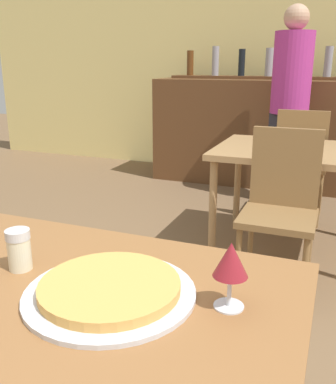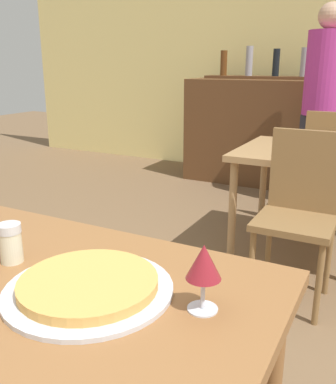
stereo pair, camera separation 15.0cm
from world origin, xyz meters
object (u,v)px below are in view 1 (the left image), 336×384
Objects in this scene: pizza_tray at (110,289)px; chair_far_side_back at (301,158)px; person_standing at (290,100)px; cheese_shaker at (19,249)px; chair_far_side_front at (281,201)px; wine_glass at (231,262)px.

chair_far_side_back is at bearing 85.45° from pizza_tray.
person_standing is at bearing 89.27° from pizza_tray.
chair_far_side_back is at bearing -71.12° from person_standing.
chair_far_side_front is at bearing 71.26° from cheese_shaker.
person_standing reaches higher than cheese_shaker.
pizza_tray is at bearing 85.45° from chair_far_side_back.
chair_far_side_front reaches higher than wine_glass.
cheese_shaker is at bearing 79.25° from chair_far_side_back.
person_standing is at bearing 94.27° from wine_glass.
chair_far_side_front is 1.50m from wine_glass.
chair_far_side_front reaches higher than pizza_tray.
person_standing reaches higher than chair_far_side_front.
person_standing reaches higher than chair_far_side_back.
chair_far_side_front is at bearing 92.39° from wine_glass.
chair_far_side_front is 2.24× the size of pizza_tray.
chair_far_side_back reaches higher than cheese_shaker.
pizza_tray is (-0.21, -1.53, 0.21)m from chair_far_side_front.
chair_far_side_front is 8.21× the size of cheese_shaker.
person_standing reaches higher than wine_glass.
wine_glass is at bearing 91.33° from chair_far_side_back.
person_standing is at bearing 95.90° from chair_far_side_front.
pizza_tray is 0.24× the size of person_standing.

